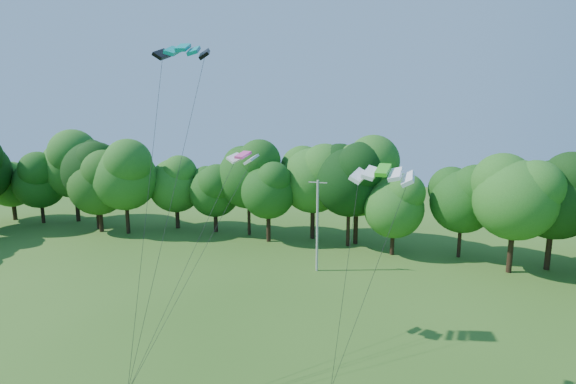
# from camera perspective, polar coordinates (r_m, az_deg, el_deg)

# --- Properties ---
(utility_pole) EXTENTS (1.76, 0.22, 8.80)m
(utility_pole) POSITION_cam_1_polar(r_m,az_deg,el_deg) (42.45, 3.74, -4.22)
(utility_pole) COLOR #AAA9A1
(utility_pole) RESTS_ON ground
(kite_teal) EXTENTS (3.44, 2.15, 0.64)m
(kite_teal) POSITION_cam_1_polar(r_m,az_deg,el_deg) (28.71, -13.19, 17.43)
(kite_teal) COLOR #049390
(kite_teal) RESTS_ON ground
(kite_green) EXTENTS (3.12, 1.64, 0.52)m
(kite_green) POSITION_cam_1_polar(r_m,az_deg,el_deg) (22.44, 11.97, 2.75)
(kite_green) COLOR green
(kite_green) RESTS_ON ground
(kite_pink) EXTENTS (2.23, 1.57, 0.44)m
(kite_pink) POSITION_cam_1_polar(r_m,az_deg,el_deg) (28.63, -5.73, 4.71)
(kite_pink) COLOR #F143A0
(kite_pink) RESTS_ON ground
(tree_back_west) EXTENTS (7.81, 7.81, 11.36)m
(tree_back_west) POSITION_cam_1_polar(r_m,az_deg,el_deg) (60.27, -23.04, 1.87)
(tree_back_west) COLOR #352515
(tree_back_west) RESTS_ON ground
(tree_back_center) EXTENTS (8.37, 8.37, 12.18)m
(tree_back_center) POSITION_cam_1_polar(r_m,az_deg,el_deg) (49.94, 7.79, 1.57)
(tree_back_center) COLOR black
(tree_back_center) RESTS_ON ground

